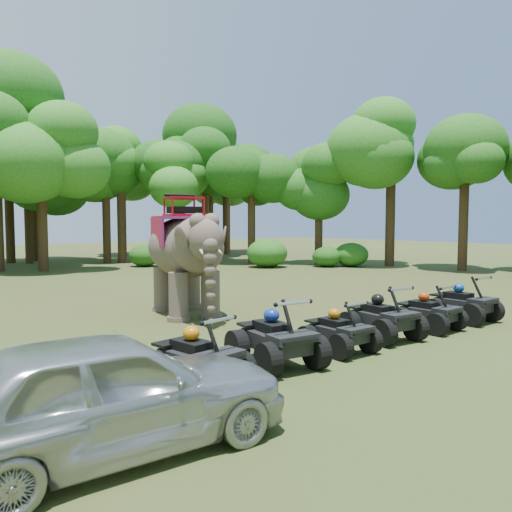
# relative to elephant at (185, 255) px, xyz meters

# --- Properties ---
(ground) EXTENTS (110.00, 110.00, 0.00)m
(ground) POSITION_rel_elephant_xyz_m (0.69, -3.76, -1.84)
(ground) COLOR #47381E
(ground) RESTS_ON ground
(elephant) EXTENTS (2.97, 4.72, 3.67)m
(elephant) POSITION_rel_elephant_xyz_m (0.00, 0.00, 0.00)
(elephant) COLOR brown
(elephant) RESTS_ON ground
(parked_car) EXTENTS (4.64, 2.17, 1.54)m
(parked_car) POSITION_rel_elephant_xyz_m (-5.55, -7.34, -1.07)
(parked_car) COLOR silver
(parked_car) RESTS_ON ground
(atv_0) EXTENTS (1.46, 1.86, 1.27)m
(atv_0) POSITION_rel_elephant_xyz_m (-3.35, -5.88, -1.20)
(atv_0) COLOR black
(atv_0) RESTS_ON ground
(atv_1) EXTENTS (1.63, 2.04, 1.38)m
(atv_1) POSITION_rel_elephant_xyz_m (-1.48, -5.82, -1.15)
(atv_1) COLOR black
(atv_1) RESTS_ON ground
(atv_2) EXTENTS (1.20, 1.60, 1.15)m
(atv_2) POSITION_rel_elephant_xyz_m (0.28, -5.91, -1.26)
(atv_2) COLOR black
(atv_2) RESTS_ON ground
(atv_3) EXTENTS (1.53, 1.95, 1.32)m
(atv_3) POSITION_rel_elephant_xyz_m (2.02, -5.77, -1.17)
(atv_3) COLOR black
(atv_3) RESTS_ON ground
(atv_4) EXTENTS (1.22, 1.65, 1.21)m
(atv_4) POSITION_rel_elephant_xyz_m (3.78, -5.93, -1.23)
(atv_4) COLOR black
(atv_4) RESTS_ON ground
(atv_5) EXTENTS (1.35, 1.82, 1.32)m
(atv_5) POSITION_rel_elephant_xyz_m (5.61, -5.92, -1.18)
(atv_5) COLOR black
(atv_5) RESTS_ON ground
(tree_0) EXTENTS (6.11, 6.11, 8.72)m
(tree_0) POSITION_rel_elephant_xyz_m (0.69, 16.62, 2.52)
(tree_0) COLOR #195114
(tree_0) RESTS_ON ground
(tree_1) EXTENTS (5.43, 5.43, 7.76)m
(tree_1) POSITION_rel_elephant_xyz_m (5.78, 19.71, 2.04)
(tree_1) COLOR #195114
(tree_1) RESTS_ON ground
(tree_2) EXTENTS (5.95, 5.95, 8.50)m
(tree_2) POSITION_rel_elephant_xyz_m (10.42, 17.62, 2.41)
(tree_2) COLOR #195114
(tree_2) RESTS_ON ground
(tree_3) EXTENTS (4.99, 4.99, 7.13)m
(tree_3) POSITION_rel_elephant_xyz_m (13.14, 13.08, 1.73)
(tree_3) COLOR #195114
(tree_3) RESTS_ON ground
(tree_4) EXTENTS (4.79, 4.79, 6.85)m
(tree_4) POSITION_rel_elephant_xyz_m (16.19, 9.78, 1.59)
(tree_4) COLOR #195114
(tree_4) RESTS_ON ground
(tree_5) EXTENTS (6.92, 6.92, 9.89)m
(tree_5) POSITION_rel_elephant_xyz_m (18.82, 6.06, 3.11)
(tree_5) COLOR #195114
(tree_5) RESTS_ON ground
(tree_6) EXTENTS (5.34, 5.34, 7.63)m
(tree_6) POSITION_rel_elephant_xyz_m (19.53, 1.56, 1.98)
(tree_6) COLOR #195114
(tree_6) RESTS_ON ground
(tree_28) EXTENTS (5.52, 5.52, 7.88)m
(tree_28) POSITION_rel_elephant_xyz_m (2.50, 24.52, 2.10)
(tree_28) COLOR #195114
(tree_28) RESTS_ON ground
(tree_29) EXTENTS (6.34, 6.34, 9.05)m
(tree_29) POSITION_rel_elephant_xyz_m (6.63, 19.19, 2.69)
(tree_29) COLOR #195114
(tree_29) RESTS_ON ground
(tree_30) EXTENTS (5.66, 5.66, 8.09)m
(tree_30) POSITION_rel_elephant_xyz_m (19.84, 25.29, 2.21)
(tree_30) COLOR #195114
(tree_30) RESTS_ON ground
(tree_34) EXTENTS (7.25, 7.25, 10.35)m
(tree_34) POSITION_rel_elephant_xyz_m (15.06, 21.51, 3.34)
(tree_34) COLOR #195114
(tree_34) RESTS_ON ground
(tree_35) EXTENTS (7.14, 7.14, 10.19)m
(tree_35) POSITION_rel_elephant_xyz_m (19.58, 24.72, 3.26)
(tree_35) COLOR #195114
(tree_35) RESTS_ON ground
(tree_36) EXTENTS (6.46, 6.46, 9.22)m
(tree_36) POSITION_rel_elephant_xyz_m (9.72, 25.81, 2.77)
(tree_36) COLOR #195114
(tree_36) RESTS_ON ground
(tree_37) EXTENTS (6.70, 6.70, 9.56)m
(tree_37) POSITION_rel_elephant_xyz_m (0.69, 23.95, 2.95)
(tree_37) COLOR #195114
(tree_37) RESTS_ON ground
(tree_38) EXTENTS (5.01, 5.01, 7.15)m
(tree_38) POSITION_rel_elephant_xyz_m (9.40, 16.58, 1.74)
(tree_38) COLOR #195114
(tree_38) RESTS_ON ground
(tree_39) EXTENTS (6.66, 6.66, 9.51)m
(tree_39) POSITION_rel_elephant_xyz_m (17.52, 22.04, 2.92)
(tree_39) COLOR #195114
(tree_39) RESTS_ON ground
(tree_40) EXTENTS (5.13, 5.13, 7.33)m
(tree_40) POSITION_rel_elephant_xyz_m (1.54, 22.59, 1.83)
(tree_40) COLOR #195114
(tree_40) RESTS_ON ground
(tree_41) EXTENTS (6.76, 6.76, 9.65)m
(tree_41) POSITION_rel_elephant_xyz_m (16.19, 22.54, 2.99)
(tree_41) COLOR #195114
(tree_41) RESTS_ON ground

